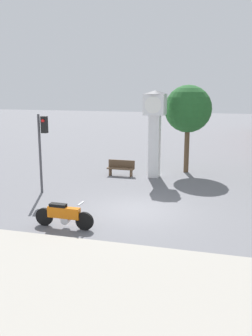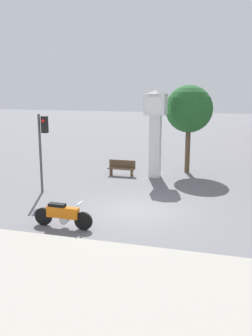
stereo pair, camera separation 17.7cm
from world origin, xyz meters
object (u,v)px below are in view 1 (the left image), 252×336
object	(u,v)px
bench	(121,167)
clock_tower	(155,120)
motorcycle	(64,215)
street_tree	(188,109)
traffic_light	(42,139)

from	to	relation	value
bench	clock_tower	bearing A→B (deg)	5.88
motorcycle	bench	bearing A→B (deg)	93.10
clock_tower	bench	distance (m)	3.42
clock_tower	street_tree	bearing A→B (deg)	46.73
clock_tower	street_tree	distance (m)	2.48
motorcycle	street_tree	size ratio (longest dim) A/B	0.44
motorcycle	street_tree	distance (m)	11.55
traffic_light	motorcycle	bearing A→B (deg)	-54.43
street_tree	bench	xyz separation A→B (m)	(-3.61, -1.97, -3.35)
clock_tower	traffic_light	distance (m)	6.61
traffic_light	bench	world-z (taller)	traffic_light
clock_tower	bench	world-z (taller)	clock_tower
clock_tower	bench	bearing A→B (deg)	-174.12
bench	street_tree	bearing A→B (deg)	28.58
motorcycle	clock_tower	world-z (taller)	clock_tower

